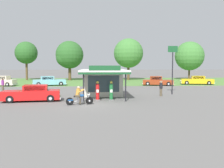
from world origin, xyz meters
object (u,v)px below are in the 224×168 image
motorcycle_with_rider (79,97)px  parked_car_back_row_right (102,81)px  parked_car_back_row_centre_right (0,81)px  parked_car_back_row_centre (49,81)px  parked_car_back_row_left (197,81)px  gas_pump_nearside (98,92)px  featured_classic_sedan (32,94)px  gas_pump_offside (111,92)px  bystander_admiring_sedan (161,88)px  bystander_leaning_by_kiosk (3,85)px  parked_car_back_row_far_right (157,81)px  roadside_pole_sign (173,62)px

motorcycle_with_rider → parked_car_back_row_right: size_ratio=0.42×
parked_car_back_row_centre_right → parked_car_back_row_centre: parked_car_back_row_centre_right is taller
parked_car_back_row_left → gas_pump_nearside: bearing=-133.3°
gas_pump_nearside → motorcycle_with_rider: (-1.57, -2.50, -0.18)m
motorcycle_with_rider → featured_classic_sedan: size_ratio=0.41×
parked_car_back_row_right → parked_car_back_row_centre_right: size_ratio=1.03×
parked_car_back_row_right → parked_car_back_row_centre: parked_car_back_row_right is taller
gas_pump_offside → bystander_admiring_sedan: gas_pump_offside is taller
parked_car_back_row_centre_right → bystander_leaning_by_kiosk: (3.50, -8.66, 0.13)m
parked_car_back_row_right → parked_car_back_row_left: (16.26, 1.58, -0.06)m
gas_pump_offside → featured_classic_sedan: 7.32m
parked_car_back_row_far_right → bystander_leaning_by_kiosk: size_ratio=3.18×
bystander_leaning_by_kiosk → parked_car_back_row_right: bearing=32.7°
featured_classic_sedan → parked_car_back_row_centre: bearing=95.5°
gas_pump_offside → parked_car_back_row_right: size_ratio=0.34×
gas_pump_nearside → motorcycle_with_rider: gas_pump_nearside is taller
featured_classic_sedan → bystander_admiring_sedan: size_ratio=3.34×
bystander_leaning_by_kiosk → bystander_admiring_sedan: bystander_leaning_by_kiosk is taller
parked_car_back_row_centre_right → bystander_leaning_by_kiosk: size_ratio=3.17×
roadside_pole_sign → parked_car_back_row_far_right: bearing=83.7°
parked_car_back_row_right → parked_car_back_row_far_right: parked_car_back_row_right is taller
gas_pump_nearside → bystander_admiring_sedan: bearing=22.2°
parked_car_back_row_left → bystander_leaning_by_kiosk: 30.47m
gas_pump_nearside → parked_car_back_row_centre_right: size_ratio=0.35×
gas_pump_nearside → bystander_leaning_by_kiosk: (-11.75, 8.49, 0.04)m
parked_car_back_row_centre_right → parked_car_back_row_far_right: (25.14, -0.44, -0.07)m
parked_car_back_row_left → gas_pump_offside: bearing=-131.1°
parked_car_back_row_centre → bystander_admiring_sedan: bearing=-45.3°
featured_classic_sedan → parked_car_back_row_centre: (-1.68, 17.58, -0.01)m
gas_pump_nearside → parked_car_back_row_centre_right: bearing=131.6°
motorcycle_with_rider → parked_car_back_row_right: (2.45, 19.11, 0.08)m
gas_pump_offside → roadside_pole_sign: size_ratio=0.33×
gas_pump_offside → featured_classic_sedan: bearing=-179.1°
parked_car_back_row_right → parked_car_back_row_left: size_ratio=0.94×
parked_car_back_row_left → parked_car_back_row_right: bearing=-174.5°
gas_pump_nearside → roadside_pole_sign: (8.54, 4.45, 2.85)m
gas_pump_nearside → parked_car_back_row_centre: (-7.71, 17.47, -0.15)m
gas_pump_nearside → parked_car_back_row_centre: 19.10m
motorcycle_with_rider → parked_car_back_row_left: (18.71, 20.69, 0.01)m
gas_pump_offside → roadside_pole_sign: (7.25, 4.45, 2.85)m
gas_pump_nearside → bystander_admiring_sedan: 7.35m
gas_pump_nearside → parked_car_back_row_centre_right: gas_pump_nearside is taller
parked_car_back_row_centre → parked_car_back_row_right: bearing=-5.7°
gas_pump_nearside → roadside_pole_sign: roadside_pole_sign is taller
featured_classic_sedan → parked_car_back_row_left: bearing=38.3°
gas_pump_nearside → parked_car_back_row_far_right: bearing=59.4°
parked_car_back_row_right → bystander_admiring_sedan: size_ratio=3.30×
motorcycle_with_rider → parked_car_back_row_right: parked_car_back_row_right is taller
motorcycle_with_rider → bystander_leaning_by_kiosk: 14.99m
gas_pump_nearside → featured_classic_sedan: bearing=-179.0°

